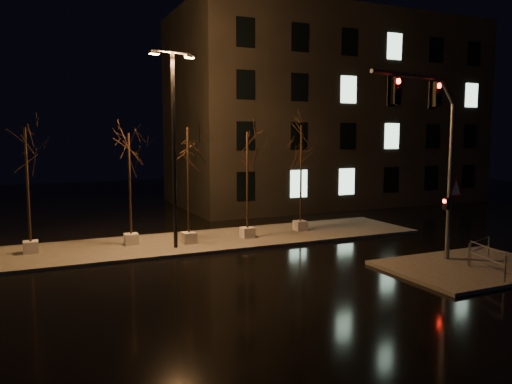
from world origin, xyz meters
name	(u,v)px	position (x,y,z in m)	size (l,w,h in m)	color
ground	(272,269)	(0.00, 0.00, 0.00)	(90.00, 90.00, 0.00)	black
median	(221,240)	(0.00, 6.00, 0.07)	(22.00, 5.00, 0.15)	#484540
sidewalk_corner	(471,267)	(7.50, -3.50, 0.07)	(7.00, 5.00, 0.15)	#484540
building	(326,112)	(14.00, 18.00, 7.50)	(25.00, 12.00, 15.00)	black
tree_0	(26,156)	(-9.11, 6.52, 4.62)	(1.80, 1.80, 5.89)	beige
tree_1	(129,158)	(-4.57, 6.43, 4.43)	(1.80, 1.80, 5.64)	beige
tree_2	(188,153)	(-1.87, 5.59, 4.65)	(1.80, 1.80, 5.93)	beige
tree_3	(247,156)	(1.32, 5.57, 4.48)	(1.80, 1.80, 5.71)	beige
tree_4	(301,149)	(4.90, 6.23, 4.77)	(1.80, 1.80, 6.09)	beige
traffic_signal_mast	(435,143)	(6.24, -2.50, 5.22)	(6.18, 1.51, 7.71)	slate
streetlight_main	(174,136)	(-2.74, 4.90, 5.48)	(2.30, 0.78, 9.24)	black
guard_rail_a	(479,247)	(8.36, -3.10, 0.76)	(2.05, 0.77, 0.94)	slate
guard_rail_b	(487,256)	(7.00, -4.68, 0.85)	(0.66, 2.20, 1.08)	slate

